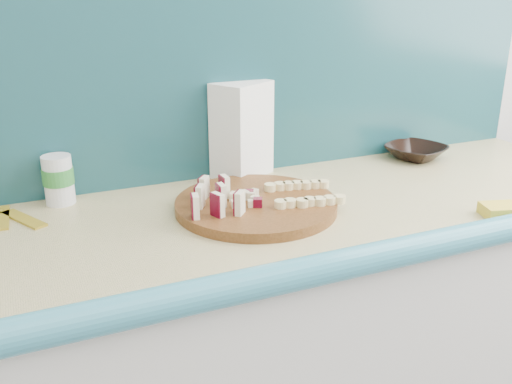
{
  "coord_description": "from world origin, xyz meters",
  "views": [
    {
      "loc": [
        -0.28,
        0.39,
        1.41
      ],
      "look_at": [
        0.2,
        1.51,
        0.95
      ],
      "focal_mm": 40.0,
      "sensor_mm": 36.0,
      "label": 1
    }
  ],
  "objects": [
    {
      "name": "backsplash",
      "position": [
        0.1,
        1.79,
        1.16
      ],
      "size": [
        2.2,
        0.02,
        0.5
      ],
      "primitive_type": "cube",
      "color": "teal",
      "rests_on": "kitchen_counter"
    },
    {
      "name": "cutting_board",
      "position": [
        0.2,
        1.51,
        0.92
      ],
      "size": [
        0.44,
        0.44,
        0.02
      ],
      "primitive_type": "cylinder",
      "rotation": [
        0.0,
        0.0,
        -0.21
      ],
      "color": "#46280F",
      "rests_on": "kitchen_counter"
    },
    {
      "name": "apple_wedges",
      "position": [
        0.1,
        1.51,
        0.96
      ],
      "size": [
        0.12,
        0.16,
        0.05
      ],
      "color": "#F5E8C4",
      "rests_on": "cutting_board"
    },
    {
      "name": "apple_chunks",
      "position": [
        0.18,
        1.52,
        0.94
      ],
      "size": [
        0.05,
        0.05,
        0.02
      ],
      "color": "beige",
      "rests_on": "cutting_board"
    },
    {
      "name": "banana_slices",
      "position": [
        0.32,
        1.49,
        0.94
      ],
      "size": [
        0.18,
        0.17,
        0.02
      ],
      "color": "#F3DC94",
      "rests_on": "cutting_board"
    },
    {
      "name": "brown_bowl",
      "position": [
        0.8,
        1.69,
        0.93
      ],
      "size": [
        0.22,
        0.22,
        0.04
      ],
      "primitive_type": "imported",
      "rotation": [
        0.0,
        0.0,
        0.37
      ],
      "color": "black",
      "rests_on": "kitchen_counter"
    },
    {
      "name": "flour_bag",
      "position": [
        0.27,
        1.76,
        1.04
      ],
      "size": [
        0.18,
        0.17,
        0.25
      ],
      "primitive_type": "cube",
      "rotation": [
        0.0,
        0.0,
        0.53
      ],
      "color": "white",
      "rests_on": "kitchen_counter"
    },
    {
      "name": "canister",
      "position": [
        -0.2,
        1.74,
        0.97
      ],
      "size": [
        0.07,
        0.07,
        0.12
      ],
      "rotation": [
        0.0,
        0.0,
        0.3
      ],
      "color": "white",
      "rests_on": "kitchen_counter"
    },
    {
      "name": "sponge",
      "position": [
        0.7,
        1.26,
        0.92
      ],
      "size": [
        0.1,
        0.08,
        0.03
      ],
      "primitive_type": "cube",
      "rotation": [
        0.0,
        0.0,
        -0.29
      ],
      "color": "gold",
      "rests_on": "kitchen_counter"
    },
    {
      "name": "banana_peel",
      "position": [
        -0.34,
        1.67,
        0.91
      ],
      "size": [
        0.2,
        0.17,
        0.01
      ],
      "rotation": [
        0.0,
        0.0,
        -0.21
      ],
      "color": "gold",
      "rests_on": "kitchen_counter"
    }
  ]
}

